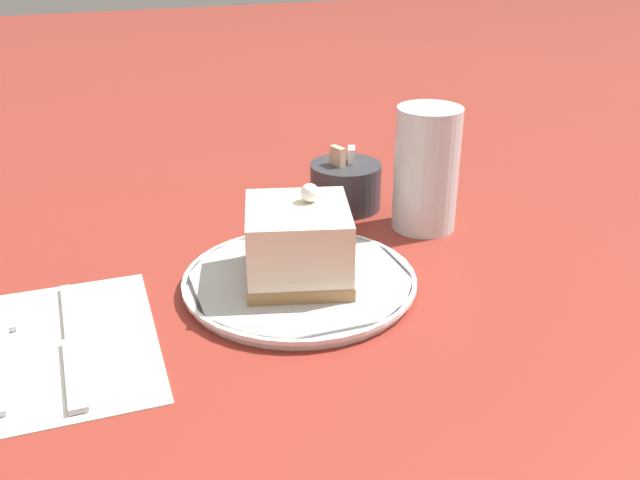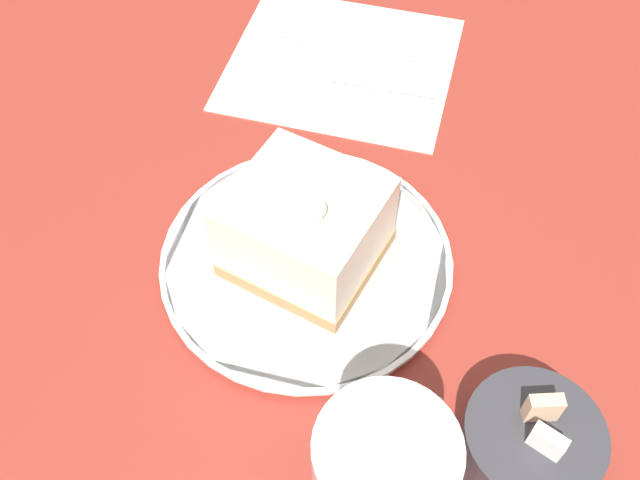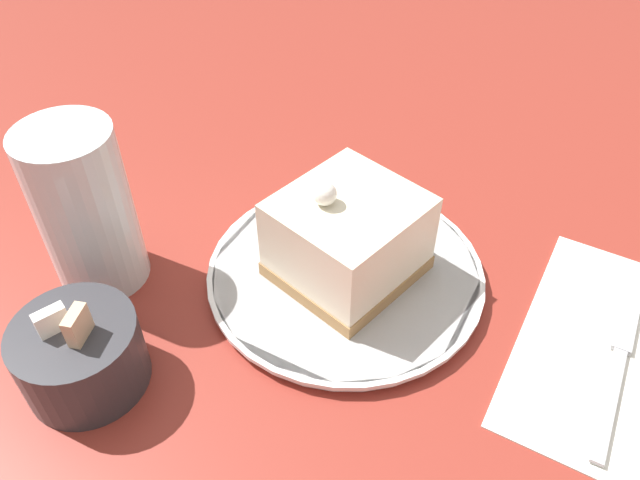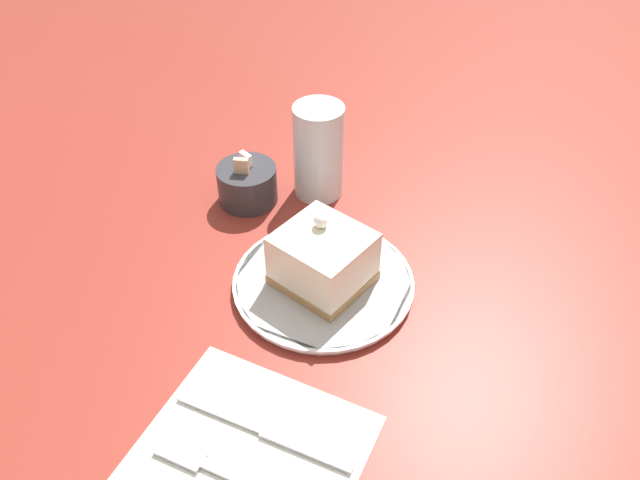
# 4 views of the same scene
# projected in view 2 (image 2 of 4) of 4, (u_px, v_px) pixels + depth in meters

# --- Properties ---
(ground_plane) EXTENTS (4.00, 4.00, 0.00)m
(ground_plane) POSITION_uv_depth(u_px,v_px,m) (302.00, 281.00, 0.53)
(ground_plane) COLOR maroon
(plate) EXTENTS (0.22, 0.22, 0.01)m
(plate) POSITION_uv_depth(u_px,v_px,m) (303.00, 260.00, 0.54)
(plate) COLOR white
(plate) RESTS_ON ground_plane
(cake_slice) EXTENTS (0.12, 0.12, 0.09)m
(cake_slice) POSITION_uv_depth(u_px,v_px,m) (308.00, 229.00, 0.50)
(cake_slice) COLOR #9E7547
(cake_slice) RESTS_ON plate
(napkin) EXTENTS (0.19, 0.21, 0.00)m
(napkin) POSITION_uv_depth(u_px,v_px,m) (341.00, 63.00, 0.68)
(napkin) COLOR white
(napkin) RESTS_ON ground_plane
(fork) EXTENTS (0.02, 0.16, 0.00)m
(fork) POSITION_uv_depth(u_px,v_px,m) (363.00, 45.00, 0.69)
(fork) COLOR #B2B2B7
(fork) RESTS_ON napkin
(knife) EXTENTS (0.02, 0.19, 0.00)m
(knife) POSITION_uv_depth(u_px,v_px,m) (315.00, 75.00, 0.66)
(knife) COLOR #B2B2B7
(knife) RESTS_ON napkin
(sugar_bowl) EXTENTS (0.08, 0.08, 0.08)m
(sugar_bowl) POSITION_uv_depth(u_px,v_px,m) (527.00, 448.00, 0.43)
(sugar_bowl) COLOR #333338
(sugar_bowl) RESTS_ON ground_plane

